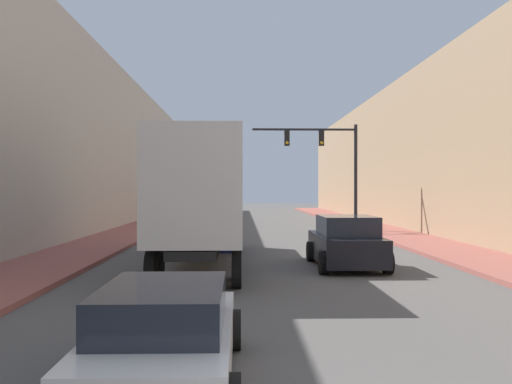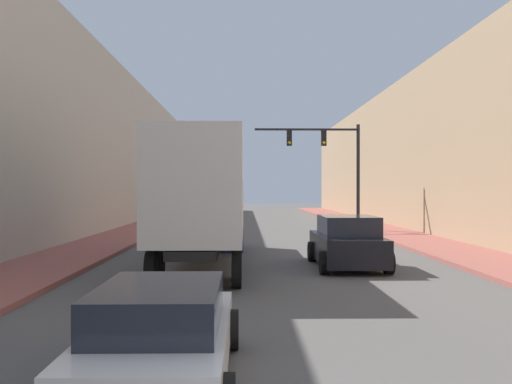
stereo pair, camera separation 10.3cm
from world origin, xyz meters
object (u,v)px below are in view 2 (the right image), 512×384
semi_truck (206,197)px  traffic_signal_gantry (334,158)px  sedan_car (162,336)px  suv_car (347,243)px

semi_truck → traffic_signal_gantry: traffic_signal_gantry is taller
sedan_car → traffic_signal_gantry: traffic_signal_gantry is taller
semi_truck → traffic_signal_gantry: bearing=65.1°
semi_truck → suv_car: size_ratio=2.71×
suv_car → traffic_signal_gantry: bearing=82.7°
semi_truck → traffic_signal_gantry: size_ratio=1.88×
sedan_car → suv_car: suv_car is taller
semi_truck → suv_car: bearing=-9.5°
traffic_signal_gantry → sedan_car: bearing=-103.7°
suv_car → traffic_signal_gantry: traffic_signal_gantry is taller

